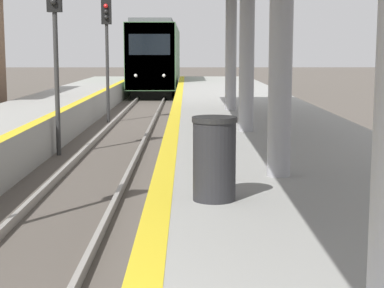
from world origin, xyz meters
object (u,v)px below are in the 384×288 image
(trash_bin, at_px, (214,159))
(signal_mid, at_px, (55,31))
(train, at_px, (158,57))
(signal_far, at_px, (107,37))

(trash_bin, bearing_deg, signal_mid, 111.64)
(train, relative_size, trash_bin, 19.94)
(trash_bin, bearing_deg, train, 93.61)
(train, relative_size, signal_far, 4.24)
(train, bearing_deg, signal_mid, -92.84)
(signal_mid, xyz_separation_m, signal_far, (0.35, 7.63, 0.00))
(signal_far, bearing_deg, signal_mid, -92.63)
(signal_mid, bearing_deg, signal_far, 87.37)
(train, xyz_separation_m, signal_far, (-0.99, -19.49, 0.93))
(train, distance_m, signal_mid, 27.17)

